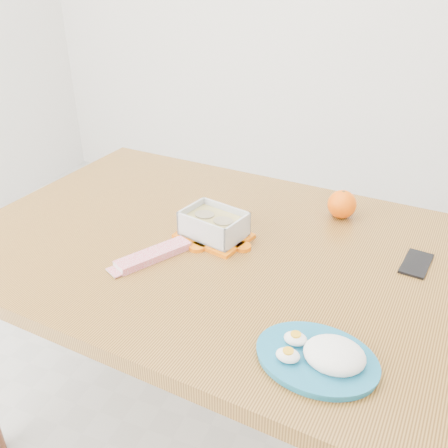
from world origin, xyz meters
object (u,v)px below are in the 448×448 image
at_px(rice_plate, 322,355).
at_px(orange_fruit, 342,204).
at_px(dining_table, 224,270).
at_px(smartphone, 416,263).
at_px(food_container, 214,225).

bearing_deg(rice_plate, orange_fruit, 103.88).
height_order(dining_table, smartphone, smartphone).
bearing_deg(dining_table, rice_plate, -39.32).
distance_m(orange_fruit, smartphone, 0.28).
height_order(food_container, orange_fruit, orange_fruit).
bearing_deg(smartphone, rice_plate, -99.83).
distance_m(dining_table, smartphone, 0.49).
height_order(dining_table, food_container, food_container).
height_order(orange_fruit, smartphone, orange_fruit).
relative_size(dining_table, orange_fruit, 17.84).
bearing_deg(dining_table, orange_fruit, 51.69).
bearing_deg(smartphone, orange_fruit, 149.97).
height_order(food_container, smartphone, food_container).
relative_size(orange_fruit, rice_plate, 0.32).
xyz_separation_m(dining_table, food_container, (-0.04, 0.02, 0.12)).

